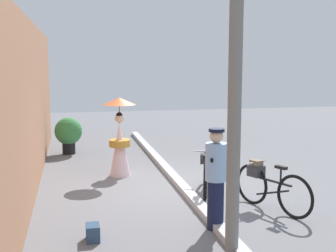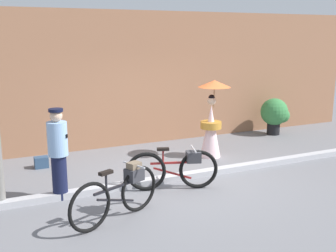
{
  "view_description": "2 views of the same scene",
  "coord_description": "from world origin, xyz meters",
  "px_view_note": "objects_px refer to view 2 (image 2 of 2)",
  "views": [
    {
      "loc": [
        -8.86,
        2.18,
        2.6
      ],
      "look_at": [
        0.57,
        0.14,
        1.23
      ],
      "focal_mm": 47.85,
      "sensor_mm": 36.0,
      "label": 1
    },
    {
      "loc": [
        -3.53,
        -6.89,
        2.8
      ],
      "look_at": [
        -0.14,
        0.46,
        1.0
      ],
      "focal_mm": 43.76,
      "sensor_mm": 36.0,
      "label": 2
    }
  ],
  "objects_px": {
    "bicycle_near_officer": "(119,192)",
    "backpack_on_pavement": "(41,162)",
    "person_officer": "(58,152)",
    "potted_plant_by_door": "(275,114)",
    "bicycle_far_side": "(175,168)",
    "person_with_parasol": "(212,120)"
  },
  "relations": [
    {
      "from": "bicycle_far_side",
      "to": "person_with_parasol",
      "type": "xyz_separation_m",
      "value": [
        1.68,
        1.55,
        0.48
      ]
    },
    {
      "from": "bicycle_near_officer",
      "to": "backpack_on_pavement",
      "type": "xyz_separation_m",
      "value": [
        -0.75,
        3.12,
        -0.32
      ]
    },
    {
      "from": "bicycle_near_officer",
      "to": "person_officer",
      "type": "distance_m",
      "value": 1.46
    },
    {
      "from": "person_officer",
      "to": "backpack_on_pavement",
      "type": "distance_m",
      "value": 2.04
    },
    {
      "from": "person_with_parasol",
      "to": "potted_plant_by_door",
      "type": "height_order",
      "value": "person_with_parasol"
    },
    {
      "from": "bicycle_far_side",
      "to": "person_officer",
      "type": "relative_size",
      "value": 1.03
    },
    {
      "from": "bicycle_near_officer",
      "to": "backpack_on_pavement",
      "type": "bearing_deg",
      "value": 103.52
    },
    {
      "from": "person_officer",
      "to": "person_with_parasol",
      "type": "xyz_separation_m",
      "value": [
        3.7,
        1.1,
        0.04
      ]
    },
    {
      "from": "person_officer",
      "to": "backpack_on_pavement",
      "type": "xyz_separation_m",
      "value": [
        -0.06,
        1.9,
        -0.72
      ]
    },
    {
      "from": "person_officer",
      "to": "backpack_on_pavement",
      "type": "bearing_deg",
      "value": 91.86
    },
    {
      "from": "backpack_on_pavement",
      "to": "person_officer",
      "type": "bearing_deg",
      "value": -88.14
    },
    {
      "from": "bicycle_near_officer",
      "to": "person_officer",
      "type": "height_order",
      "value": "person_officer"
    },
    {
      "from": "backpack_on_pavement",
      "to": "bicycle_far_side",
      "type": "bearing_deg",
      "value": -48.55
    },
    {
      "from": "person_officer",
      "to": "backpack_on_pavement",
      "type": "height_order",
      "value": "person_officer"
    },
    {
      "from": "bicycle_near_officer",
      "to": "bicycle_far_side",
      "type": "height_order",
      "value": "bicycle_near_officer"
    },
    {
      "from": "bicycle_far_side",
      "to": "person_officer",
      "type": "height_order",
      "value": "person_officer"
    },
    {
      "from": "bicycle_far_side",
      "to": "person_with_parasol",
      "type": "relative_size",
      "value": 0.91
    },
    {
      "from": "potted_plant_by_door",
      "to": "backpack_on_pavement",
      "type": "bearing_deg",
      "value": -176.9
    },
    {
      "from": "bicycle_far_side",
      "to": "backpack_on_pavement",
      "type": "relative_size",
      "value": 5.73
    },
    {
      "from": "potted_plant_by_door",
      "to": "person_with_parasol",
      "type": "bearing_deg",
      "value": -157.59
    },
    {
      "from": "bicycle_near_officer",
      "to": "person_with_parasol",
      "type": "distance_m",
      "value": 3.83
    },
    {
      "from": "bicycle_near_officer",
      "to": "person_officer",
      "type": "relative_size",
      "value": 1.01
    }
  ]
}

